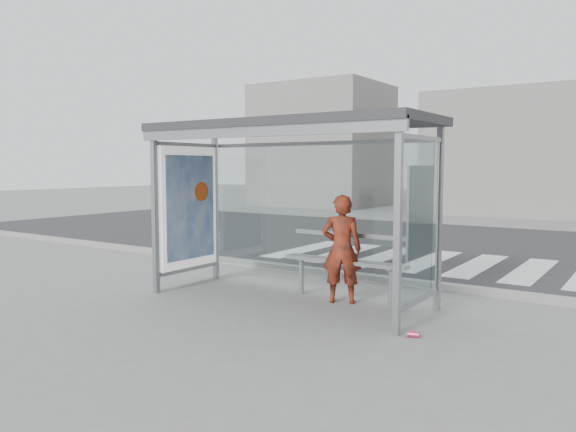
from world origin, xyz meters
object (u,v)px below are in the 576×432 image
object	(u,v)px
bus_shelter	(269,165)
soda_can	(413,334)
person	(342,249)
bench	(345,261)

from	to	relation	value
bus_shelter	soda_can	distance (m)	3.31
person	soda_can	distance (m)	1.95
person	bench	size ratio (longest dim) A/B	0.82
bus_shelter	bench	world-z (taller)	bus_shelter
bench	soda_can	bearing A→B (deg)	-37.40
bus_shelter	soda_can	xyz separation A→B (m)	(2.57, -0.73, -1.95)
person	soda_can	world-z (taller)	person
person	bench	distance (m)	0.25
person	soda_can	bearing A→B (deg)	122.36
bus_shelter	person	distance (m)	1.64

